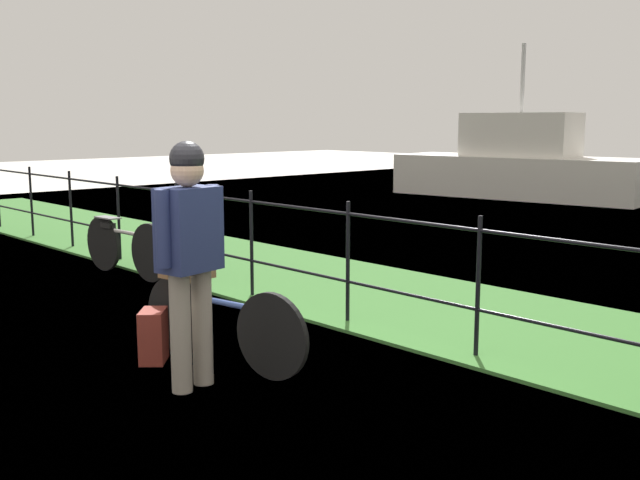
# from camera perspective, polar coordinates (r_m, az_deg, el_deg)

# --- Properties ---
(ground_plane) EXTENTS (60.00, 60.00, 0.00)m
(ground_plane) POSITION_cam_1_polar(r_m,az_deg,el_deg) (5.02, -8.92, -12.17)
(ground_plane) COLOR beige
(grass_strip) EXTENTS (27.00, 2.40, 0.03)m
(grass_strip) POSITION_cam_1_polar(r_m,az_deg,el_deg) (7.07, 11.71, -5.81)
(grass_strip) COLOR #38702D
(grass_strip) RESTS_ON ground
(iron_fence) EXTENTS (18.04, 0.04, 1.11)m
(iron_fence) POSITION_cam_1_polar(r_m,az_deg,el_deg) (6.18, 6.74, -1.92)
(iron_fence) COLOR black
(iron_fence) RESTS_ON ground
(bicycle_main) EXTENTS (1.58, 0.33, 0.63)m
(bicycle_main) POSITION_cam_1_polar(r_m,az_deg,el_deg) (5.60, -7.63, -6.25)
(bicycle_main) COLOR black
(bicycle_main) RESTS_ON ground
(wooden_crate) EXTENTS (0.39, 0.33, 0.22)m
(wooden_crate) POSITION_cam_1_polar(r_m,az_deg,el_deg) (5.75, -10.17, -1.75)
(wooden_crate) COLOR brown
(wooden_crate) RESTS_ON bicycle_main
(terrier_dog) EXTENTS (0.32, 0.19, 0.18)m
(terrier_dog) POSITION_cam_1_polar(r_m,az_deg,el_deg) (5.70, -10.05, 0.09)
(terrier_dog) COLOR #4C3D2D
(terrier_dog) RESTS_ON wooden_crate
(cyclist_person) EXTENTS (0.33, 0.53, 1.68)m
(cyclist_person) POSITION_cam_1_polar(r_m,az_deg,el_deg) (5.04, -9.98, -0.26)
(cyclist_person) COLOR gray
(cyclist_person) RESTS_ON ground
(backpack_on_paving) EXTENTS (0.33, 0.32, 0.40)m
(backpack_on_paving) POSITION_cam_1_polar(r_m,az_deg,el_deg) (5.83, -12.63, -7.17)
(backpack_on_paving) COLOR maroon
(backpack_on_paving) RESTS_ON ground
(bicycle_parked) EXTENTS (1.64, 0.20, 0.67)m
(bicycle_parked) POSITION_cam_1_polar(r_m,az_deg,el_deg) (9.05, -14.70, -0.46)
(bicycle_parked) COLOR black
(bicycle_parked) RESTS_ON ground
(moored_boat_mid) EXTENTS (6.10, 2.70, 3.60)m
(moored_boat_mid) POSITION_cam_1_polar(r_m,az_deg,el_deg) (18.49, 14.98, 5.46)
(moored_boat_mid) COLOR silver
(moored_boat_mid) RESTS_ON ground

